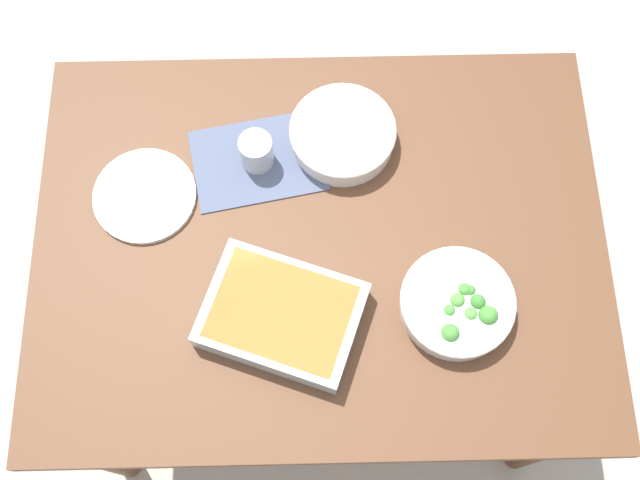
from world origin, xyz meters
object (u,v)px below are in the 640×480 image
object	(u,v)px
stew_bowl	(343,134)
side_plate	(145,196)
baking_dish	(282,315)
spoon_by_stew	(340,158)
broccoli_bowl	(457,304)
drink_cup	(257,153)

from	to	relation	value
stew_bowl	side_plate	bearing A→B (deg)	16.37
stew_bowl	side_plate	distance (m)	0.44
baking_dish	spoon_by_stew	bearing A→B (deg)	-109.65
broccoli_bowl	side_plate	xyz separation A→B (m)	(0.64, -0.26, -0.02)
drink_cup	side_plate	distance (m)	0.26
stew_bowl	broccoli_bowl	distance (m)	0.44
stew_bowl	side_plate	size ratio (longest dim) A/B	1.05
broccoli_bowl	spoon_by_stew	xyz separation A→B (m)	(0.22, -0.34, -0.03)
side_plate	broccoli_bowl	bearing A→B (deg)	157.97
spoon_by_stew	drink_cup	bearing A→B (deg)	0.63
spoon_by_stew	baking_dish	bearing A→B (deg)	70.35
spoon_by_stew	side_plate	bearing A→B (deg)	11.07
stew_bowl	baking_dish	world-z (taller)	baking_dish
baking_dish	spoon_by_stew	xyz separation A→B (m)	(-0.13, -0.36, -0.03)
drink_cup	spoon_by_stew	bearing A→B (deg)	-179.37
broccoli_bowl	stew_bowl	bearing A→B (deg)	-60.65
side_plate	baking_dish	bearing A→B (deg)	136.72
baking_dish	side_plate	world-z (taller)	baking_dish
drink_cup	side_plate	world-z (taller)	drink_cup
stew_bowl	spoon_by_stew	distance (m)	0.05
drink_cup	stew_bowl	bearing A→B (deg)	-166.41
baking_dish	stew_bowl	bearing A→B (deg)	-108.39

